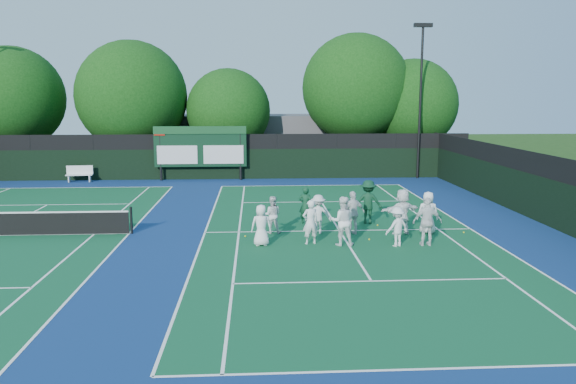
{
  "coord_description": "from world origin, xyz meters",
  "views": [
    {
      "loc": [
        -3.41,
        -21.24,
        5.43
      ],
      "look_at": [
        -2.0,
        3.0,
        1.3
      ],
      "focal_mm": 35.0,
      "sensor_mm": 36.0,
      "label": 1
    }
  ],
  "objects": [
    {
      "name": "tennis_ball_1",
      "position": [
        1.76,
        1.79,
        0.03
      ],
      "size": [
        0.07,
        0.07,
        0.07
      ],
      "primitive_type": "sphere",
      "color": "gold",
      "rests_on": "ground"
    },
    {
      "name": "player_front_4",
      "position": [
        2.86,
        -1.49,
        0.9
      ],
      "size": [
        1.08,
        0.5,
        1.81
      ],
      "primitive_type": "imported",
      "rotation": [
        0.0,
        0.0,
        3.08
      ],
      "color": "silver",
      "rests_on": "ground"
    },
    {
      "name": "coach_right",
      "position": [
        1.42,
        2.28,
        0.95
      ],
      "size": [
        1.34,
        0.93,
        1.9
      ],
      "primitive_type": "imported",
      "rotation": [
        0.0,
        0.0,
        2.94
      ],
      "color": "#0E351F",
      "rests_on": "ground"
    },
    {
      "name": "tennis_ball_5",
      "position": [
        0.92,
        -0.57,
        0.03
      ],
      "size": [
        0.07,
        0.07,
        0.07
      ],
      "primitive_type": "sphere",
      "color": "gold",
      "rests_on": "ground"
    },
    {
      "name": "back_fence",
      "position": [
        -6.0,
        16.0,
        1.36
      ],
      "size": [
        34.0,
        0.08,
        3.0
      ],
      "color": "black",
      "rests_on": "ground"
    },
    {
      "name": "player_back_1",
      "position": [
        -0.93,
        0.61,
        0.79
      ],
      "size": [
        1.08,
        0.69,
        1.58
      ],
      "primitive_type": "imported",
      "rotation": [
        0.0,
        0.0,
        3.04
      ],
      "color": "silver",
      "rests_on": "ground"
    },
    {
      "name": "player_front_1",
      "position": [
        -1.4,
        -1.0,
        0.84
      ],
      "size": [
        0.69,
        0.54,
        1.67
      ],
      "primitive_type": "imported",
      "rotation": [
        0.0,
        0.0,
        3.39
      ],
      "color": "white",
      "rests_on": "ground"
    },
    {
      "name": "coach_left",
      "position": [
        -1.28,
        2.42,
        0.81
      ],
      "size": [
        0.67,
        0.53,
        1.61
      ],
      "primitive_type": "imported",
      "rotation": [
        0.0,
        0.0,
        2.87
      ],
      "color": "#103C23",
      "rests_on": "ground"
    },
    {
      "name": "player_back_4",
      "position": [
        3.46,
        0.36,
        0.85
      ],
      "size": [
        0.91,
        0.67,
        1.71
      ],
      "primitive_type": "imported",
      "rotation": [
        0.0,
        0.0,
        2.98
      ],
      "color": "white",
      "rests_on": "ground"
    },
    {
      "name": "player_back_2",
      "position": [
        0.43,
        0.38,
        0.88
      ],
      "size": [
        1.11,
        0.74,
        1.75
      ],
      "primitive_type": "imported",
      "rotation": [
        0.0,
        0.0,
        3.48
      ],
      "color": "silver",
      "rests_on": "ground"
    },
    {
      "name": "player_front_0",
      "position": [
        -3.23,
        -1.11,
        0.77
      ],
      "size": [
        0.77,
        0.52,
        1.54
      ],
      "primitive_type": "imported",
      "rotation": [
        0.0,
        0.0,
        3.18
      ],
      "color": "white",
      "rests_on": "ground"
    },
    {
      "name": "tree_c",
      "position": [
        -5.17,
        19.58,
        4.29
      ],
      "size": [
        6.0,
        6.0,
        7.44
      ],
      "color": "black",
      "rests_on": "ground"
    },
    {
      "name": "player_front_3",
      "position": [
        1.74,
        -1.5,
        0.73
      ],
      "size": [
        1.09,
        0.88,
        1.47
      ],
      "primitive_type": "imported",
      "rotation": [
        0.0,
        0.0,
        3.56
      ],
      "color": "white",
      "rests_on": "ground"
    },
    {
      "name": "court_apron",
      "position": [
        -6.0,
        1.0,
        0.0
      ],
      "size": [
        34.0,
        32.0,
        0.01
      ],
      "primitive_type": "cube",
      "color": "navy",
      "rests_on": "ground"
    },
    {
      "name": "tree_a",
      "position": [
        -20.2,
        19.58,
        5.17
      ],
      "size": [
        7.14,
        7.14,
        8.93
      ],
      "color": "black",
      "rests_on": "ground"
    },
    {
      "name": "player_front_2",
      "position": [
        -0.24,
        -1.23,
        0.92
      ],
      "size": [
        0.95,
        0.77,
        1.83
      ],
      "primitive_type": "imported",
      "rotation": [
        0.0,
        0.0,
        3.06
      ],
      "color": "white",
      "rests_on": "ground"
    },
    {
      "name": "player_back_3",
      "position": [
        2.39,
        0.29,
        0.92
      ],
      "size": [
        1.79,
        1.07,
        1.84
      ],
      "primitive_type": "imported",
      "rotation": [
        0.0,
        0.0,
        3.48
      ],
      "color": "white",
      "rests_on": "ground"
    },
    {
      "name": "tennis_ball_3",
      "position": [
        -3.28,
        0.07,
        0.03
      ],
      "size": [
        0.07,
        0.07,
        0.07
      ],
      "primitive_type": "sphere",
      "color": "gold",
      "rests_on": "ground"
    },
    {
      "name": "tennis_ball_2",
      "position": [
        4.95,
        0.32,
        0.03
      ],
      "size": [
        0.07,
        0.07,
        0.07
      ],
      "primitive_type": "sphere",
      "color": "gold",
      "rests_on": "ground"
    },
    {
      "name": "divider_fence_right",
      "position": [
        9.0,
        1.0,
        1.36
      ],
      "size": [
        0.08,
        32.0,
        3.0
      ],
      "color": "black",
      "rests_on": "ground"
    },
    {
      "name": "bench",
      "position": [
        -14.78,
        15.38,
        0.56
      ],
      "size": [
        1.68,
        0.57,
        1.04
      ],
      "color": "white",
      "rests_on": "ground"
    },
    {
      "name": "player_back_0",
      "position": [
        -2.77,
        0.8,
        0.75
      ],
      "size": [
        0.78,
        0.64,
        1.51
      ],
      "primitive_type": "imported",
      "rotation": [
        0.0,
        0.0,
        3.05
      ],
      "color": "silver",
      "rests_on": "ground"
    },
    {
      "name": "tree_e",
      "position": [
        8.22,
        19.58,
        4.72
      ],
      "size": [
        6.54,
        6.54,
        8.16
      ],
      "color": "black",
      "rests_on": "ground"
    },
    {
      "name": "near_court",
      "position": [
        0.0,
        1.0,
        0.01
      ],
      "size": [
        11.05,
        23.85,
        0.01
      ],
      "color": "#104F2C",
      "rests_on": "ground"
    },
    {
      "name": "tennis_ball_0",
      "position": [
        -3.84,
        0.19,
        0.03
      ],
      "size": [
        0.07,
        0.07,
        0.07
      ],
      "primitive_type": "sphere",
      "color": "gold",
      "rests_on": "ground"
    },
    {
      "name": "tree_d",
      "position": [
        4.02,
        19.58,
        5.85
      ],
      "size": [
        7.76,
        7.76,
        9.93
      ],
      "color": "black",
      "rests_on": "ground"
    },
    {
      "name": "clubhouse",
      "position": [
        -2.0,
        24.0,
        2.0
      ],
      "size": [
        18.0,
        6.0,
        4.0
      ],
      "primitive_type": "cube",
      "color": "#555459",
      "rests_on": "ground"
    },
    {
      "name": "scoreboard",
      "position": [
        -7.01,
        15.59,
        2.19
      ],
      "size": [
        6.0,
        0.21,
        3.55
      ],
      "color": "black",
      "rests_on": "ground"
    },
    {
      "name": "light_pole_right",
      "position": [
        7.5,
        15.7,
        6.3
      ],
      "size": [
        1.2,
        0.3,
        10.12
      ],
      "color": "black",
      "rests_on": "ground"
    },
    {
      "name": "ground",
      "position": [
        0.0,
        0.0,
        0.0
      ],
      "size": [
        120.0,
        120.0,
        0.0
      ],
      "primitive_type": "plane",
      "color": "#1C3C10",
      "rests_on": "ground"
    },
    {
      "name": "tree_b",
      "position": [
        -11.94,
        19.58,
        5.27
      ],
      "size": [
        7.78,
        7.78,
        9.36
      ],
      "color": "black",
      "rests_on": "ground"
    }
  ]
}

